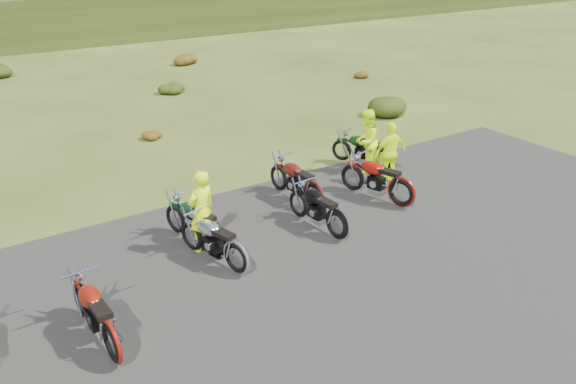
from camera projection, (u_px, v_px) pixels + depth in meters
ground at (321, 256)px, 11.95m from camera, size 300.00×300.00×0.00m
gravel_pad at (385, 303)px, 10.42m from camera, size 20.00×12.00×0.04m
shrub_4 at (149, 133)px, 18.68m from camera, size 0.77×0.77×0.45m
shrub_5 at (170, 87)px, 24.13m from camera, size 1.03×1.03×0.61m
shrub_6 at (184, 57)px, 29.58m from camera, size 1.30×1.30×0.77m
shrub_7 at (389, 102)px, 21.28m from camera, size 1.56×1.56×0.92m
shrub_8 at (358, 73)px, 26.86m from camera, size 0.77×0.77×0.45m
motorcycle_1 at (115, 362)px, 8.97m from camera, size 0.86×2.15×1.10m
motorcycle_2 at (218, 255)px, 11.97m from camera, size 1.21×2.22×1.11m
motorcycle_3 at (237, 274)px, 11.31m from camera, size 1.21×2.16×1.08m
motorcycle_4 at (313, 211)px, 13.92m from camera, size 0.88×2.21×1.13m
motorcycle_5 at (336, 239)px, 12.61m from camera, size 0.86×2.08×1.06m
motorcycle_6 at (400, 207)px, 14.09m from camera, size 1.32×2.34×1.16m
motorcycle_7 at (382, 171)px, 16.27m from camera, size 1.41×2.12×1.06m
person_middle at (202, 212)px, 11.81m from camera, size 0.75×0.59×1.82m
person_right_a at (366, 142)px, 15.82m from camera, size 1.11×1.04×1.83m
person_right_b at (390, 154)px, 15.16m from camera, size 1.03×0.51×1.70m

